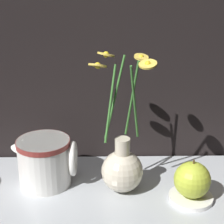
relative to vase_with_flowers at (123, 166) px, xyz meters
The scene contains 6 objects.
ground_plane 0.08m from the vase_with_flowers, behind, with size 6.00×6.00×0.00m, color black.
shelf 0.08m from the vase_with_flowers, behind, with size 0.85×0.31×0.01m.
vase_with_flowers is the anchor object (origin of this frame).
ceramic_pitcher 0.18m from the vase_with_flowers, behind, with size 0.15×0.12×0.12m.
saucer_plate 0.17m from the vase_with_flowers, 16.18° to the right, with size 0.10×0.10×0.01m.
orange_fruit 0.16m from the vase_with_flowers, 16.18° to the right, with size 0.08×0.08×0.09m.
Camera 1 is at (-0.00, -0.75, 0.49)m, focal length 60.00 mm.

